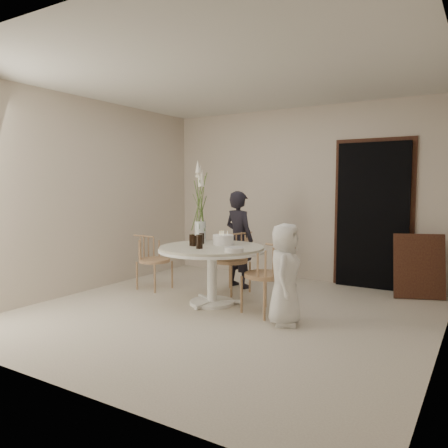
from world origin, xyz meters
The scene contains 18 objects.
ground centered at (0.00, 0.00, 0.00)m, with size 4.50×4.50×0.00m, color silver.
room_shell centered at (0.00, 0.00, 1.62)m, with size 4.50×4.50×4.50m.
doorway centered at (1.15, 2.19, 1.05)m, with size 1.00×0.10×2.10m, color black.
door_trim centered at (1.15, 2.23, 1.11)m, with size 1.12×0.03×2.22m, color #54341C.
table centered at (-0.35, 0.25, 0.62)m, with size 1.33×1.33×0.73m.
picture_frame centered at (1.83, 1.91, 0.42)m, with size 0.64×0.04×0.86m, color #54341C.
chair_far centered at (-0.43, 1.00, 0.54)m, with size 0.52×0.55×0.83m.
chair_right centered at (0.51, 0.18, 0.54)m, with size 0.60×0.57×0.84m.
chair_left centered at (-1.60, 0.50, 0.50)m, with size 0.48×0.45×0.77m.
girl centered at (-0.52, 1.24, 0.70)m, with size 0.51×0.34×1.41m, color black.
boy centered at (0.76, -0.03, 0.54)m, with size 0.53×0.35×1.09m, color white.
birthday_cake centered at (-0.31, 0.46, 0.79)m, with size 0.26×0.26×0.18m.
cola_tumbler_a centered at (-0.55, 0.15, 0.80)m, with size 0.06×0.06×0.13m, color black.
cola_tumbler_b centered at (-0.37, 0.01, 0.82)m, with size 0.08×0.08×0.17m, color black.
cola_tumbler_c centered at (-0.60, 0.17, 0.80)m, with size 0.07×0.07×0.14m, color black.
cola_tumbler_d centered at (-0.60, 0.39, 0.80)m, with size 0.07×0.07×0.14m, color black.
plate_stack centered at (0.13, -0.02, 0.76)m, with size 0.22×0.22×0.05m, color white.
flower_vase centered at (-0.74, 0.56, 1.19)m, with size 0.15×0.15×1.10m.
Camera 1 is at (2.58, -4.27, 1.48)m, focal length 35.00 mm.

